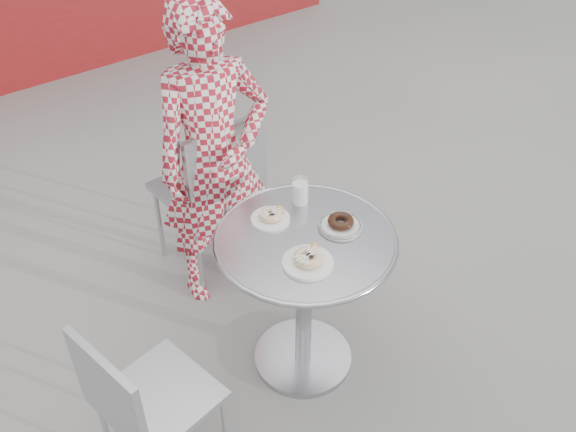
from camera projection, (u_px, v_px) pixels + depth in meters
ground at (311, 358)px, 3.10m from camera, size 60.00×60.00×0.00m
bistro_table at (305, 271)px, 2.73m from camera, size 0.76×0.76×0.77m
chair_far at (210, 219)px, 3.47m from camera, size 0.48×0.48×0.96m
chair_left at (162, 424)px, 2.53m from camera, size 0.46×0.45×0.82m
seated_person at (214, 160)px, 3.03m from camera, size 0.62×0.45×1.58m
plate_far at (271, 216)px, 2.70m from camera, size 0.17×0.17×0.04m
plate_near at (308, 259)px, 2.48m from camera, size 0.20×0.20×0.05m
plate_checker at (341, 224)px, 2.66m from camera, size 0.19×0.19×0.05m
milk_cup at (300, 192)px, 2.77m from camera, size 0.08×0.08×0.12m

